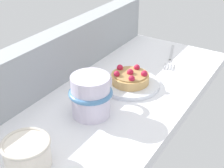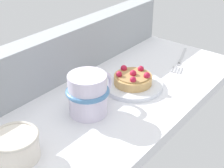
% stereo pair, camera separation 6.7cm
% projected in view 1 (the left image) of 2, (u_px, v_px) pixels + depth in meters
% --- Properties ---
extents(ground_plane, '(0.68, 0.34, 0.03)m').
position_uv_depth(ground_plane, '(113.00, 96.00, 0.73)').
color(ground_plane, white).
extents(window_rail_back, '(0.67, 0.05, 0.12)m').
position_uv_depth(window_rail_back, '(62.00, 53.00, 0.76)').
color(window_rail_back, '#9EA3A8').
rests_on(window_rail_back, ground_plane).
extents(dessert_plate, '(0.14, 0.14, 0.01)m').
position_uv_depth(dessert_plate, '(130.00, 84.00, 0.74)').
color(dessert_plate, silver).
rests_on(dessert_plate, ground_plane).
extents(raspberry_tart, '(0.09, 0.09, 0.03)m').
position_uv_depth(raspberry_tart, '(130.00, 77.00, 0.73)').
color(raspberry_tart, tan).
rests_on(raspberry_tart, dessert_plate).
extents(coffee_mug, '(0.12, 0.09, 0.09)m').
position_uv_depth(coffee_mug, '(91.00, 95.00, 0.62)').
color(coffee_mug, silver).
rests_on(coffee_mug, ground_plane).
extents(dessert_fork, '(0.16, 0.07, 0.01)m').
position_uv_depth(dessert_fork, '(171.00, 56.00, 0.87)').
color(dessert_fork, '#B7B7BC').
rests_on(dessert_fork, ground_plane).
extents(sugar_bowl, '(0.08, 0.08, 0.05)m').
position_uv_depth(sugar_bowl, '(27.00, 153.00, 0.51)').
color(sugar_bowl, silver).
rests_on(sugar_bowl, ground_plane).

